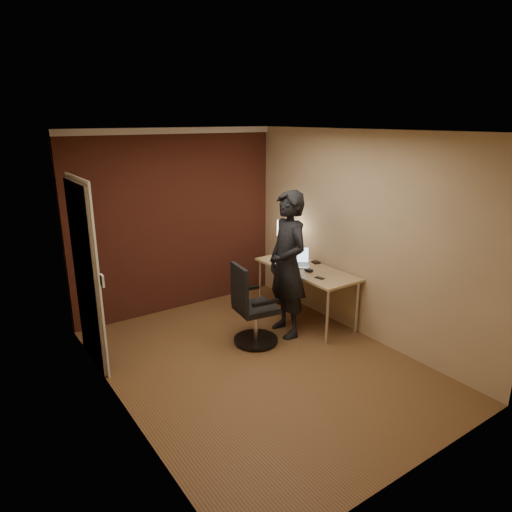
% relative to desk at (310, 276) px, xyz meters
% --- Properties ---
extents(room, '(4.00, 4.00, 4.00)m').
position_rel_desk_xyz_m(room, '(-1.53, 0.95, 0.77)').
color(room, brown).
rests_on(room, ground).
extents(desk, '(0.60, 1.50, 0.73)m').
position_rel_desk_xyz_m(desk, '(0.00, 0.00, 0.00)').
color(desk, tan).
rests_on(desk, ground).
extents(desk_lamp, '(0.22, 0.22, 0.54)m').
position_rel_desk_xyz_m(desk_lamp, '(0.02, 0.51, 0.55)').
color(desk_lamp, silver).
rests_on(desk_lamp, desk).
extents(laptop, '(0.42, 0.40, 0.23)m').
position_rel_desk_xyz_m(laptop, '(-0.09, 0.17, 0.19)').
color(laptop, silver).
rests_on(laptop, desk).
extents(mouse, '(0.07, 0.10, 0.03)m').
position_rel_desk_xyz_m(mouse, '(-0.14, -0.13, 0.14)').
color(mouse, black).
rests_on(mouse, desk).
extents(phone, '(0.08, 0.13, 0.01)m').
position_rel_desk_xyz_m(phone, '(-0.20, -0.40, 0.13)').
color(phone, black).
rests_on(phone, desk).
extents(wallet, '(0.11, 0.12, 0.02)m').
position_rel_desk_xyz_m(wallet, '(0.18, 0.09, 0.14)').
color(wallet, black).
rests_on(wallet, desk).
extents(office_chair, '(0.54, 0.59, 0.98)m').
position_rel_desk_xyz_m(office_chair, '(-1.06, -0.17, -0.17)').
color(office_chair, black).
rests_on(office_chair, ground).
extents(person, '(0.52, 0.72, 1.81)m').
position_rel_desk_xyz_m(person, '(-0.53, -0.18, 0.31)').
color(person, black).
rests_on(person, ground).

